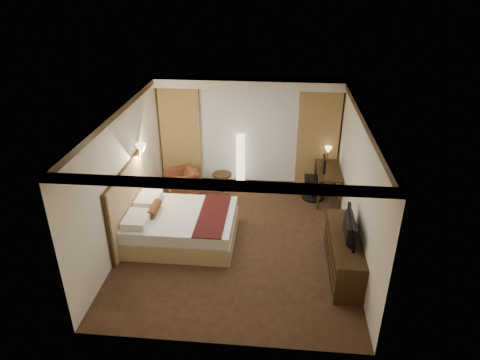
# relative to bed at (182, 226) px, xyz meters

# --- Properties ---
(floor) EXTENTS (4.50, 5.50, 0.01)m
(floor) POSITION_rel_bed_xyz_m (1.13, 0.13, -0.31)
(floor) COLOR #312013
(floor) RESTS_ON ground
(ceiling) EXTENTS (4.50, 5.50, 0.01)m
(ceiling) POSITION_rel_bed_xyz_m (1.13, 0.13, 2.39)
(ceiling) COLOR white
(ceiling) RESTS_ON back_wall
(back_wall) EXTENTS (4.50, 0.02, 2.70)m
(back_wall) POSITION_rel_bed_xyz_m (1.13, 2.88, 1.04)
(back_wall) COLOR white
(back_wall) RESTS_ON floor
(left_wall) EXTENTS (0.02, 5.50, 2.70)m
(left_wall) POSITION_rel_bed_xyz_m (-1.12, 0.13, 1.04)
(left_wall) COLOR white
(left_wall) RESTS_ON floor
(right_wall) EXTENTS (0.02, 5.50, 2.70)m
(right_wall) POSITION_rel_bed_xyz_m (3.38, 0.13, 1.04)
(right_wall) COLOR white
(right_wall) RESTS_ON floor
(crown_molding) EXTENTS (4.50, 5.50, 0.12)m
(crown_molding) POSITION_rel_bed_xyz_m (1.13, 0.13, 2.33)
(crown_molding) COLOR black
(crown_molding) RESTS_ON ceiling
(soffit) EXTENTS (4.50, 0.50, 0.20)m
(soffit) POSITION_rel_bed_xyz_m (1.13, 2.63, 2.29)
(soffit) COLOR white
(soffit) RESTS_ON ceiling
(curtain_sheer) EXTENTS (2.48, 0.04, 2.45)m
(curtain_sheer) POSITION_rel_bed_xyz_m (1.13, 2.80, 0.94)
(curtain_sheer) COLOR silver
(curtain_sheer) RESTS_ON back_wall
(curtain_left_drape) EXTENTS (1.00, 0.14, 2.45)m
(curtain_left_drape) POSITION_rel_bed_xyz_m (-0.57, 2.74, 0.94)
(curtain_left_drape) COLOR #9F8C48
(curtain_left_drape) RESTS_ON back_wall
(curtain_right_drape) EXTENTS (1.00, 0.14, 2.45)m
(curtain_right_drape) POSITION_rel_bed_xyz_m (2.83, 2.74, 0.94)
(curtain_right_drape) COLOR #9F8C48
(curtain_right_drape) RESTS_ON back_wall
(wall_sconce) EXTENTS (0.24, 0.24, 0.24)m
(wall_sconce) POSITION_rel_bed_xyz_m (-0.96, 0.83, 1.31)
(wall_sconce) COLOR white
(wall_sconce) RESTS_ON left_wall
(bed) EXTENTS (2.13, 1.66, 0.62)m
(bed) POSITION_rel_bed_xyz_m (0.00, 0.00, 0.00)
(bed) COLOR white
(bed) RESTS_ON floor
(headboard) EXTENTS (0.12, 1.96, 1.50)m
(headboard) POSITION_rel_bed_xyz_m (-1.07, -0.00, 0.44)
(headboard) COLOR tan
(headboard) RESTS_ON floor
(armchair) EXTENTS (0.91, 0.93, 0.72)m
(armchair) POSITION_rel_bed_xyz_m (-0.43, 1.90, 0.05)
(armchair) COLOR #532A19
(armchair) RESTS_ON floor
(side_table) EXTENTS (0.47, 0.47, 0.52)m
(side_table) POSITION_rel_bed_xyz_m (0.54, 2.06, -0.05)
(side_table) COLOR black
(side_table) RESTS_ON floor
(floor_lamp) EXTENTS (0.30, 0.30, 1.42)m
(floor_lamp) POSITION_rel_bed_xyz_m (0.96, 2.42, 0.40)
(floor_lamp) COLOR white
(floor_lamp) RESTS_ON floor
(desk) EXTENTS (0.55, 1.23, 0.75)m
(desk) POSITION_rel_bed_xyz_m (3.08, 2.06, 0.06)
(desk) COLOR black
(desk) RESTS_ON floor
(desk_lamp) EXTENTS (0.18, 0.18, 0.34)m
(desk_lamp) POSITION_rel_bed_xyz_m (3.08, 2.52, 0.61)
(desk_lamp) COLOR #FFD899
(desk_lamp) RESTS_ON desk
(office_chair) EXTENTS (0.54, 0.54, 1.09)m
(office_chair) POSITION_rel_bed_xyz_m (2.75, 2.01, 0.23)
(office_chair) COLOR black
(office_chair) RESTS_ON floor
(dresser) EXTENTS (0.50, 1.89, 0.73)m
(dresser) POSITION_rel_bed_xyz_m (3.13, -0.69, 0.06)
(dresser) COLOR black
(dresser) RESTS_ON floor
(television) EXTENTS (0.59, 1.00, 0.13)m
(television) POSITION_rel_bed_xyz_m (3.10, -0.69, 0.71)
(television) COLOR black
(television) RESTS_ON dresser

